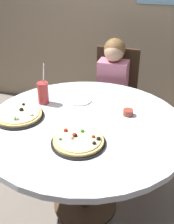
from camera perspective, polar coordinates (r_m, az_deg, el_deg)
The scene contains 9 objects.
ground_plane at distance 2.37m, azimuth -0.38°, elevation -17.75°, with size 8.00×8.00×0.00m, color slate.
dining_table at distance 1.93m, azimuth -0.44°, elevation -4.21°, with size 1.33×1.33×0.75m.
chair_wooden at distance 2.79m, azimuth 5.42°, elevation 3.69°, with size 0.40×0.40×0.95m.
diner_child at distance 2.66m, azimuth 4.51°, elevation 1.18°, with size 0.26×0.41×1.08m.
pizza_veggie at distance 1.68m, azimuth -1.69°, elevation -5.74°, with size 0.32×0.32×0.05m.
pizza_cheese at distance 1.99m, azimuth -13.29°, elevation -0.62°, with size 0.34×0.34×0.05m.
soda_cup at distance 2.11m, azimuth -8.64°, elevation 3.74°, with size 0.08×0.08×0.31m.
sauce_bowl at distance 1.98m, azimuth 8.09°, elevation -0.09°, with size 0.07×0.07×0.04m, color brown.
plate_small at distance 2.16m, azimuth -1.49°, elevation 2.36°, with size 0.18×0.18×0.01m, color white.
Camera 1 is at (0.49, -1.54, 1.73)m, focal length 46.46 mm.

